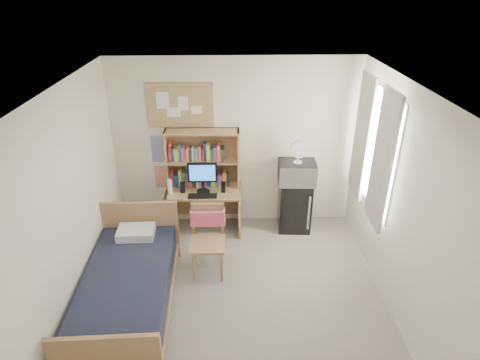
{
  "coord_description": "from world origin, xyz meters",
  "views": [
    {
      "loc": [
        -0.08,
        -3.47,
        3.56
      ],
      "look_at": [
        0.05,
        1.2,
        1.17
      ],
      "focal_mm": 30.0,
      "sensor_mm": 36.0,
      "label": 1
    }
  ],
  "objects_px": {
    "desk": "(204,210)",
    "monitor": "(203,178)",
    "desk_chair": "(208,243)",
    "speaker_left": "(183,187)",
    "speaker_right": "(223,187)",
    "mini_fridge": "(294,204)",
    "microwave": "(297,172)",
    "bulletin_board": "(180,105)",
    "bed": "(128,293)",
    "desk_fan": "(298,152)"
  },
  "relations": [
    {
      "from": "desk_chair",
      "to": "bed",
      "type": "bearing_deg",
      "value": -143.52
    },
    {
      "from": "desk",
      "to": "microwave",
      "type": "xyz_separation_m",
      "value": [
        1.39,
        0.02,
        0.62
      ]
    },
    {
      "from": "desk",
      "to": "desk_chair",
      "type": "distance_m",
      "value": 1.05
    },
    {
      "from": "bulletin_board",
      "to": "speaker_right",
      "type": "height_order",
      "value": "bulletin_board"
    },
    {
      "from": "mini_fridge",
      "to": "desk",
      "type": "bearing_deg",
      "value": -175.29
    },
    {
      "from": "desk",
      "to": "bulletin_board",
      "type": "bearing_deg",
      "value": 137.04
    },
    {
      "from": "desk_chair",
      "to": "desk_fan",
      "type": "distance_m",
      "value": 1.85
    },
    {
      "from": "mini_fridge",
      "to": "bed",
      "type": "relative_size",
      "value": 0.41
    },
    {
      "from": "desk_chair",
      "to": "speaker_left",
      "type": "bearing_deg",
      "value": 112.63
    },
    {
      "from": "microwave",
      "to": "speaker_right",
      "type": "bearing_deg",
      "value": -172.55
    },
    {
      "from": "speaker_left",
      "to": "mini_fridge",
      "type": "bearing_deg",
      "value": 3.93
    },
    {
      "from": "bulletin_board",
      "to": "microwave",
      "type": "bearing_deg",
      "value": -8.9
    },
    {
      "from": "mini_fridge",
      "to": "desk_chair",
      "type": "bearing_deg",
      "value": -137.0
    },
    {
      "from": "microwave",
      "to": "desk_fan",
      "type": "relative_size",
      "value": 1.68
    },
    {
      "from": "speaker_left",
      "to": "monitor",
      "type": "bearing_deg",
      "value": -0.0
    },
    {
      "from": "desk_chair",
      "to": "monitor",
      "type": "bearing_deg",
      "value": 96.32
    },
    {
      "from": "desk",
      "to": "desk_chair",
      "type": "xyz_separation_m",
      "value": [
        0.1,
        -1.04,
        0.14
      ]
    },
    {
      "from": "bulletin_board",
      "to": "mini_fridge",
      "type": "xyz_separation_m",
      "value": [
        1.69,
        -0.24,
        -1.51
      ]
    },
    {
      "from": "bulletin_board",
      "to": "speaker_left",
      "type": "height_order",
      "value": "bulletin_board"
    },
    {
      "from": "speaker_left",
      "to": "microwave",
      "type": "xyz_separation_m",
      "value": [
        1.69,
        0.08,
        0.19
      ]
    },
    {
      "from": "microwave",
      "to": "desk_fan",
      "type": "distance_m",
      "value": 0.32
    },
    {
      "from": "mini_fridge",
      "to": "microwave",
      "type": "xyz_separation_m",
      "value": [
        -0.0,
        -0.02,
        0.56
      ]
    },
    {
      "from": "speaker_left",
      "to": "speaker_right",
      "type": "distance_m",
      "value": 0.6
    },
    {
      "from": "mini_fridge",
      "to": "microwave",
      "type": "distance_m",
      "value": 0.56
    },
    {
      "from": "monitor",
      "to": "microwave",
      "type": "height_order",
      "value": "monitor"
    },
    {
      "from": "desk",
      "to": "speaker_right",
      "type": "relative_size",
      "value": 7.09
    },
    {
      "from": "bulletin_board",
      "to": "bed",
      "type": "xyz_separation_m",
      "value": [
        -0.5,
        -1.98,
        -1.65
      ]
    },
    {
      "from": "bed",
      "to": "speaker_right",
      "type": "distance_m",
      "value": 2.03
    },
    {
      "from": "speaker_left",
      "to": "desk_fan",
      "type": "relative_size",
      "value": 0.5
    },
    {
      "from": "desk",
      "to": "desk_fan",
      "type": "xyz_separation_m",
      "value": [
        1.39,
        0.02,
        0.94
      ]
    },
    {
      "from": "bulletin_board",
      "to": "desk",
      "type": "distance_m",
      "value": 1.62
    },
    {
      "from": "desk",
      "to": "mini_fridge",
      "type": "distance_m",
      "value": 1.39
    },
    {
      "from": "bulletin_board",
      "to": "bed",
      "type": "distance_m",
      "value": 2.62
    },
    {
      "from": "monitor",
      "to": "microwave",
      "type": "xyz_separation_m",
      "value": [
        1.39,
        0.08,
        0.04
      ]
    },
    {
      "from": "bed",
      "to": "mini_fridge",
      "type": "bearing_deg",
      "value": 36.53
    },
    {
      "from": "bulletin_board",
      "to": "monitor",
      "type": "xyz_separation_m",
      "value": [
        0.3,
        -0.34,
        -0.99
      ]
    },
    {
      "from": "desk",
      "to": "desk_fan",
      "type": "height_order",
      "value": "desk_fan"
    },
    {
      "from": "speaker_right",
      "to": "bulletin_board",
      "type": "bearing_deg",
      "value": 150.48
    },
    {
      "from": "desk",
      "to": "monitor",
      "type": "bearing_deg",
      "value": -90.0
    },
    {
      "from": "microwave",
      "to": "mini_fridge",
      "type": "bearing_deg",
      "value": 90.0
    },
    {
      "from": "speaker_left",
      "to": "speaker_right",
      "type": "relative_size",
      "value": 1.01
    },
    {
      "from": "monitor",
      "to": "microwave",
      "type": "distance_m",
      "value": 1.39
    },
    {
      "from": "desk",
      "to": "monitor",
      "type": "distance_m",
      "value": 0.58
    },
    {
      "from": "monitor",
      "to": "speaker_right",
      "type": "xyz_separation_m",
      "value": [
        0.3,
        -0.0,
        -0.15
      ]
    },
    {
      "from": "bulletin_board",
      "to": "desk_fan",
      "type": "bearing_deg",
      "value": -8.9
    },
    {
      "from": "mini_fridge",
      "to": "desk_fan",
      "type": "xyz_separation_m",
      "value": [
        -0.0,
        -0.02,
        0.88
      ]
    },
    {
      "from": "desk_chair",
      "to": "microwave",
      "type": "height_order",
      "value": "microwave"
    },
    {
      "from": "bulletin_board",
      "to": "desk_chair",
      "type": "xyz_separation_m",
      "value": [
        0.4,
        -1.32,
        -1.43
      ]
    },
    {
      "from": "bed",
      "to": "monitor",
      "type": "distance_m",
      "value": 1.93
    },
    {
      "from": "desk_fan",
      "to": "speaker_right",
      "type": "bearing_deg",
      "value": -172.55
    }
  ]
}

